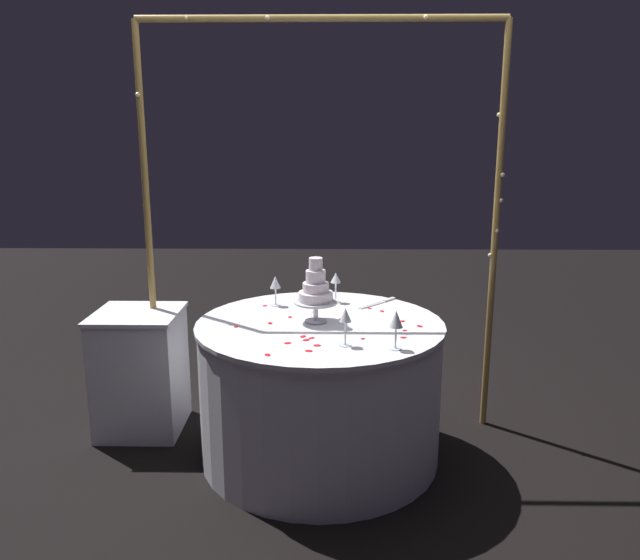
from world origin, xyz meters
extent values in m
plane|color=black|center=(0.00, 0.00, 0.00)|extent=(12.00, 12.00, 0.00)
cylinder|color=olive|center=(-0.94, 0.37, 1.11)|extent=(0.04, 0.04, 2.21)
cylinder|color=olive|center=(0.94, 0.37, 1.11)|extent=(0.04, 0.04, 2.21)
cylinder|color=olive|center=(0.00, 0.37, 2.21)|extent=(1.89, 0.04, 0.04)
sphere|color=#F9EAB2|center=(-0.95, 0.39, 0.55)|extent=(0.02, 0.02, 0.02)
sphere|color=#F9EAB2|center=(0.95, 0.36, 1.13)|extent=(0.02, 0.02, 0.02)
sphere|color=#F9EAB2|center=(-0.68, 0.36, 2.21)|extent=(0.02, 0.02, 0.02)
sphere|color=#F9EAB2|center=(-0.95, 0.36, 1.84)|extent=(0.02, 0.02, 0.02)
sphere|color=#F9EAB2|center=(0.93, 0.37, 1.00)|extent=(0.02, 0.02, 0.02)
sphere|color=#F9EAB2|center=(-0.27, 0.36, 2.21)|extent=(0.02, 0.02, 0.02)
sphere|color=#F9EAB2|center=(-0.96, 0.39, 1.27)|extent=(0.02, 0.02, 0.02)
sphere|color=#F9EAB2|center=(0.96, 0.36, 1.43)|extent=(0.02, 0.02, 0.02)
sphere|color=#F9EAB2|center=(0.15, 0.37, 2.21)|extent=(0.02, 0.02, 0.02)
sphere|color=#F9EAB2|center=(-0.96, 0.36, 0.16)|extent=(0.02, 0.02, 0.02)
sphere|color=#F9EAB2|center=(0.96, 0.36, 1.30)|extent=(0.02, 0.02, 0.02)
sphere|color=#F9EAB2|center=(0.52, 0.35, 2.21)|extent=(0.02, 0.02, 0.02)
sphere|color=#F9EAB2|center=(-0.95, 0.38, 0.72)|extent=(0.02, 0.02, 0.02)
sphere|color=#F9EAB2|center=(0.93, 0.39, 1.74)|extent=(0.02, 0.02, 0.02)
sphere|color=#F9EAB2|center=(0.94, 0.38, 2.21)|extent=(0.02, 0.02, 0.02)
cylinder|color=white|center=(0.00, 0.00, 0.35)|extent=(1.22, 1.22, 0.70)
cylinder|color=white|center=(0.00, 0.00, 0.71)|extent=(1.24, 1.24, 0.02)
cube|color=white|center=(-1.01, 0.29, 0.33)|extent=(0.45, 0.45, 0.67)
cube|color=white|center=(-1.01, 0.29, 0.68)|extent=(0.46, 0.46, 0.02)
cylinder|color=silver|center=(-0.02, 0.01, 0.73)|extent=(0.11, 0.11, 0.01)
cylinder|color=silver|center=(-0.02, 0.01, 0.78)|extent=(0.02, 0.02, 0.09)
cylinder|color=silver|center=(-0.02, 0.01, 0.83)|extent=(0.22, 0.22, 0.01)
cylinder|color=white|center=(-0.02, 0.01, 0.85)|extent=(0.17, 0.17, 0.05)
cylinder|color=white|center=(-0.02, 0.01, 0.90)|extent=(0.13, 0.13, 0.05)
cylinder|color=white|center=(-0.02, 0.01, 0.96)|extent=(0.10, 0.10, 0.06)
cylinder|color=white|center=(-0.02, 0.01, 1.02)|extent=(0.07, 0.07, 0.06)
cylinder|color=silver|center=(0.12, -0.34, 0.73)|extent=(0.06, 0.06, 0.00)
cylinder|color=silver|center=(0.12, -0.34, 0.78)|extent=(0.01, 0.01, 0.11)
cone|color=silver|center=(0.12, -0.34, 0.86)|extent=(0.05, 0.05, 0.06)
cylinder|color=silver|center=(0.08, 0.39, 0.73)|extent=(0.06, 0.06, 0.00)
cylinder|color=silver|center=(0.08, 0.39, 0.78)|extent=(0.01, 0.01, 0.11)
cone|color=silver|center=(0.08, 0.39, 0.86)|extent=(0.06, 0.06, 0.06)
cylinder|color=silver|center=(0.34, -0.39, 0.73)|extent=(0.06, 0.06, 0.00)
cylinder|color=silver|center=(0.34, -0.39, 0.78)|extent=(0.01, 0.01, 0.10)
cone|color=silver|center=(0.34, -0.39, 0.86)|extent=(0.06, 0.06, 0.07)
cylinder|color=silver|center=(-0.25, 0.31, 0.73)|extent=(0.06, 0.06, 0.00)
cylinder|color=silver|center=(-0.25, 0.31, 0.77)|extent=(0.01, 0.01, 0.09)
cone|color=silver|center=(-0.25, 0.31, 0.86)|extent=(0.06, 0.06, 0.07)
cube|color=silver|center=(0.29, 0.32, 0.73)|extent=(0.17, 0.17, 0.01)
cube|color=white|center=(0.38, 0.42, 0.73)|extent=(0.08, 0.08, 0.01)
ellipsoid|color=red|center=(0.26, 0.26, 0.73)|extent=(0.03, 0.03, 0.00)
ellipsoid|color=red|center=(-0.03, 0.17, 0.73)|extent=(0.04, 0.04, 0.00)
ellipsoid|color=red|center=(-0.01, -0.35, 0.73)|extent=(0.04, 0.03, 0.00)
ellipsoid|color=red|center=(-0.25, -0.02, 0.73)|extent=(0.03, 0.04, 0.00)
ellipsoid|color=red|center=(-0.04, -0.42, 0.73)|extent=(0.04, 0.04, 0.00)
ellipsoid|color=red|center=(-0.31, 0.30, 0.73)|extent=(0.03, 0.04, 0.00)
ellipsoid|color=red|center=(0.41, -0.13, 0.73)|extent=(0.03, 0.03, 0.00)
ellipsoid|color=red|center=(0.49, -0.06, 0.73)|extent=(0.04, 0.04, 0.00)
ellipsoid|color=red|center=(0.11, 0.05, 0.73)|extent=(0.03, 0.03, 0.00)
ellipsoid|color=red|center=(-0.22, -0.47, 0.73)|extent=(0.04, 0.04, 0.00)
ellipsoid|color=red|center=(0.33, 0.20, 0.73)|extent=(0.03, 0.04, 0.00)
ellipsoid|color=red|center=(-0.04, -0.25, 0.73)|extent=(0.04, 0.03, 0.00)
ellipsoid|color=red|center=(0.20, -0.25, 0.73)|extent=(0.03, 0.03, 0.00)
ellipsoid|color=red|center=(0.41, 0.02, 0.73)|extent=(0.04, 0.04, 0.00)
ellipsoid|color=red|center=(0.39, 0.08, 0.73)|extent=(0.04, 0.04, 0.00)
ellipsoid|color=red|center=(-0.41, -0.08, 0.73)|extent=(0.03, 0.04, 0.00)
ellipsoid|color=red|center=(-0.14, -0.32, 0.73)|extent=(0.04, 0.04, 0.00)
ellipsoid|color=red|center=(-0.16, 0.08, 0.73)|extent=(0.03, 0.04, 0.00)
ellipsoid|color=red|center=(0.39, -0.23, 0.73)|extent=(0.03, 0.02, 0.00)
ellipsoid|color=red|center=(-0.08, -0.23, 0.73)|extent=(0.04, 0.04, 0.00)
ellipsoid|color=red|center=(-0.06, -0.28, 0.73)|extent=(0.04, 0.04, 0.00)
camera|label=1|loc=(0.05, -2.94, 1.63)|focal=34.48mm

